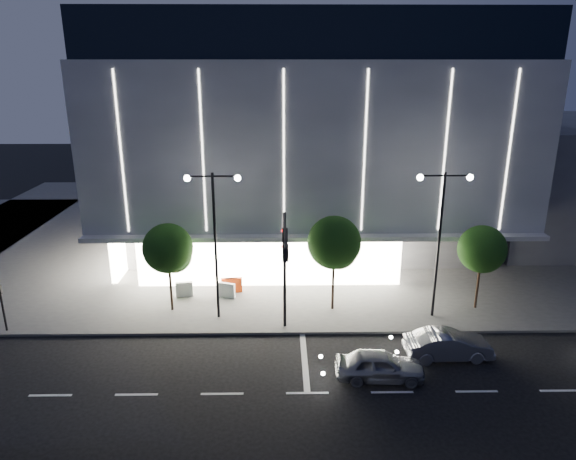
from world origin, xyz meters
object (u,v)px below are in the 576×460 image
(ped_signal_far, at_px, (2,303))
(tree_left, at_px, (169,251))
(traffic_mast, at_px, (285,257))
(car_lead, at_px, (380,365))
(car_second, at_px, (448,345))
(barrier_c, at_px, (234,285))
(barrier_d, at_px, (227,290))
(barrier_b, at_px, (184,289))
(barrier_a, at_px, (229,285))
(street_lamp_west, at_px, (215,225))
(street_lamp_east, at_px, (441,224))
(tree_mid, at_px, (334,245))
(tree_right, at_px, (482,252))

(ped_signal_far, relative_size, tree_left, 0.52)
(traffic_mast, bearing_deg, car_lead, -38.97)
(ped_signal_far, relative_size, car_second, 0.66)
(tree_left, relative_size, barrier_c, 5.20)
(barrier_d, bearing_deg, barrier_b, -165.52)
(traffic_mast, relative_size, barrier_c, 6.43)
(tree_left, xyz_separation_m, barrier_c, (3.61, 2.54, -3.38))
(ped_signal_far, bearing_deg, barrier_a, 22.19)
(street_lamp_west, bearing_deg, street_lamp_east, 0.00)
(car_lead, xyz_separation_m, barrier_d, (-8.34, 9.11, -0.09))
(barrier_d, bearing_deg, ped_signal_far, -142.86)
(street_lamp_east, bearing_deg, barrier_b, 169.40)
(car_second, bearing_deg, tree_left, 67.78)
(tree_left, bearing_deg, traffic_mast, -27.84)
(street_lamp_west, relative_size, tree_left, 1.57)
(tree_mid, distance_m, barrier_a, 8.04)
(tree_left, height_order, car_second, tree_left)
(street_lamp_west, distance_m, tree_right, 16.19)
(street_lamp_east, xyz_separation_m, barrier_b, (-15.57, 2.91, -5.31))
(car_second, bearing_deg, traffic_mast, 75.13)
(tree_right, relative_size, car_second, 1.22)
(car_lead, distance_m, barrier_c, 12.72)
(traffic_mast, xyz_separation_m, barrier_a, (-3.66, 6.19, -4.38))
(barrier_d, bearing_deg, car_lead, -29.49)
(tree_right, bearing_deg, barrier_a, 170.91)
(traffic_mast, xyz_separation_m, street_lamp_west, (-4.00, 2.66, 0.93))
(tree_mid, bearing_deg, barrier_c, 158.36)
(street_lamp_west, bearing_deg, tree_mid, 8.26)
(car_lead, bearing_deg, barrier_c, 41.12)
(car_lead, distance_m, barrier_b, 14.51)
(street_lamp_west, distance_m, street_lamp_east, 13.00)
(barrier_a, bearing_deg, barrier_d, -102.79)
(street_lamp_east, xyz_separation_m, car_second, (-0.49, -4.53, -5.21))
(street_lamp_west, height_order, barrier_c, street_lamp_west)
(barrier_c, distance_m, barrier_d, 0.91)
(street_lamp_west, bearing_deg, barrier_a, 84.57)
(tree_left, height_order, barrier_b, tree_left)
(street_lamp_west, xyz_separation_m, tree_left, (-2.97, 1.02, -1.92))
(barrier_d, bearing_deg, street_lamp_west, -77.00)
(traffic_mast, relative_size, ped_signal_far, 2.36)
(tree_left, distance_m, barrier_d, 4.97)
(street_lamp_west, bearing_deg, car_second, -19.90)
(car_lead, distance_m, car_second, 4.34)
(ped_signal_far, bearing_deg, tree_right, 5.14)
(ped_signal_far, relative_size, barrier_c, 2.73)
(street_lamp_east, height_order, barrier_c, street_lamp_east)
(barrier_b, bearing_deg, car_lead, -49.39)
(tree_right, height_order, car_lead, tree_right)
(street_lamp_east, bearing_deg, barrier_a, 164.42)
(tree_mid, relative_size, barrier_c, 5.59)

